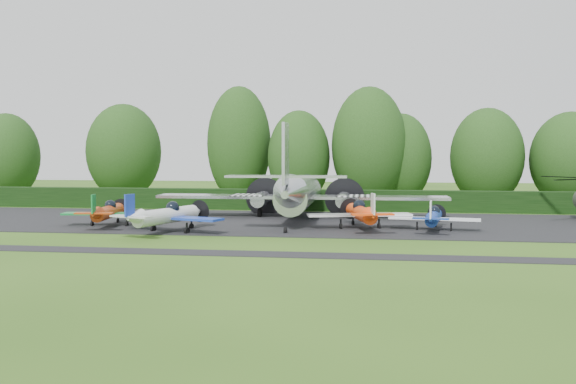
# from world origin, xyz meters

# --- Properties ---
(ground) EXTENTS (160.00, 160.00, 0.00)m
(ground) POSITION_xyz_m (0.00, 0.00, 0.00)
(ground) COLOR #2D5317
(ground) RESTS_ON ground
(apron) EXTENTS (70.00, 18.00, 0.01)m
(apron) POSITION_xyz_m (0.00, 10.00, 0.00)
(apron) COLOR black
(apron) RESTS_ON ground
(taxiway_verge) EXTENTS (70.00, 2.00, 0.00)m
(taxiway_verge) POSITION_xyz_m (0.00, -6.00, 0.00)
(taxiway_verge) COLOR black
(taxiway_verge) RESTS_ON ground
(hedgerow) EXTENTS (90.00, 1.60, 2.00)m
(hedgerow) POSITION_xyz_m (0.00, 21.00, 0.00)
(hedgerow) COLOR black
(hedgerow) RESTS_ON ground
(transport_plane) EXTENTS (24.76, 18.98, 7.93)m
(transport_plane) POSITION_xyz_m (0.45, 12.17, 2.21)
(transport_plane) COLOR silver
(transport_plane) RESTS_ON ground
(light_plane_red) EXTENTS (7.11, 7.47, 2.73)m
(light_plane_red) POSITION_xyz_m (-13.08, 5.01, 1.14)
(light_plane_red) COLOR #AD3810
(light_plane_red) RESTS_ON ground
(light_plane_white) EXTENTS (7.81, 8.21, 3.00)m
(light_plane_white) POSITION_xyz_m (-7.46, 2.04, 1.25)
(light_plane_white) COLOR silver
(light_plane_white) RESTS_ON ground
(light_plane_orange) EXTENTS (7.64, 8.03, 2.94)m
(light_plane_orange) POSITION_xyz_m (5.78, 6.06, 1.22)
(light_plane_orange) COLOR #F1410E
(light_plane_orange) RESTS_ON ground
(light_plane_blue) EXTENTS (6.40, 6.73, 2.46)m
(light_plane_blue) POSITION_xyz_m (10.93, 5.74, 1.02)
(light_plane_blue) COLOR navy
(light_plane_blue) RESTS_ON ground
(tree_0) EXTENTS (6.62, 6.62, 9.84)m
(tree_0) POSITION_xyz_m (9.31, 30.75, 4.91)
(tree_0) COLOR black
(tree_0) RESTS_ON ground
(tree_1) EXTENTS (7.55, 7.55, 10.25)m
(tree_1) POSITION_xyz_m (-37.09, 30.42, 5.12)
(tree_1) COLOR black
(tree_1) RESTS_ON ground
(tree_3) EXTENTS (8.00, 8.00, 9.77)m
(tree_3) POSITION_xyz_m (26.32, 28.69, 4.88)
(tree_3) COLOR black
(tree_3) RESTS_ON ground
(tree_4) EXTENTS (6.77, 6.77, 10.14)m
(tree_4) POSITION_xyz_m (-1.70, 28.63, 5.06)
(tree_4) COLOR black
(tree_4) RESTS_ON ground
(tree_5) EXTENTS (7.63, 7.63, 10.28)m
(tree_5) POSITION_xyz_m (18.19, 29.52, 5.13)
(tree_5) COLOR black
(tree_5) RESTS_ON ground
(tree_7) EXTENTS (8.85, 8.85, 11.37)m
(tree_7) POSITION_xyz_m (-23.41, 32.80, 5.68)
(tree_7) COLOR black
(tree_7) RESTS_ON ground
(tree_8) EXTENTS (7.24, 7.24, 13.10)m
(tree_8) POSITION_xyz_m (-8.88, 31.09, 6.53)
(tree_8) COLOR black
(tree_8) RESTS_ON ground
(tree_9) EXTENTS (8.01, 8.01, 12.63)m
(tree_9) POSITION_xyz_m (5.83, 28.88, 6.30)
(tree_9) COLOR black
(tree_9) RESTS_ON ground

